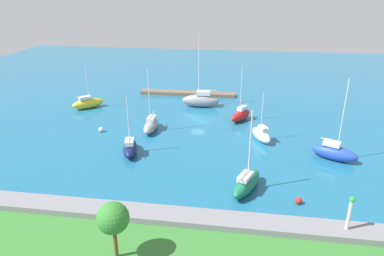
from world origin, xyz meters
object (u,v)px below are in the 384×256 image
object	(u,v)px
harbor_beacon	(350,211)
sailboat_navy_inner_mooring	(130,148)
sailboat_yellow_near_pier	(88,103)
sailboat_gray_off_beacon	(201,100)
park_tree_mideast	(113,219)
mooring_buoy_red	(299,201)
sailboat_white_along_channel	(261,134)
sailboat_gray_east_end	(151,125)
sailboat_red_mid_basin	(241,115)
pier_dock	(188,93)
mooring_buoy_white	(101,130)
sailboat_green_far_north	(246,183)
sailboat_blue_lone_south	(334,152)

from	to	relation	value
harbor_beacon	sailboat_navy_inner_mooring	xyz separation A→B (m)	(27.50, -16.10, -2.66)
sailboat_yellow_near_pier	sailboat_gray_off_beacon	bearing A→B (deg)	-31.05
park_tree_mideast	mooring_buoy_red	world-z (taller)	park_tree_mideast
sailboat_white_along_channel	mooring_buoy_red	size ratio (longest dim) A/B	9.95
harbor_beacon	sailboat_white_along_channel	distance (m)	25.34
harbor_beacon	sailboat_gray_east_end	size ratio (longest dim) A/B	0.33
sailboat_navy_inner_mooring	sailboat_red_mid_basin	size ratio (longest dim) A/B	0.84
park_tree_mideast	pier_dock	bearing A→B (deg)	-87.70
sailboat_red_mid_basin	mooring_buoy_white	bearing A→B (deg)	-37.85
harbor_beacon	mooring_buoy_white	world-z (taller)	harbor_beacon
harbor_beacon	sailboat_navy_inner_mooring	distance (m)	31.98
sailboat_navy_inner_mooring	mooring_buoy_white	world-z (taller)	sailboat_navy_inner_mooring
mooring_buoy_red	sailboat_gray_east_end	bearing A→B (deg)	-40.18
sailboat_red_mid_basin	mooring_buoy_white	xyz separation A→B (m)	(24.26, 9.20, -0.72)
sailboat_red_mid_basin	mooring_buoy_white	distance (m)	25.96
park_tree_mideast	sailboat_green_far_north	bearing A→B (deg)	-129.14
sailboat_green_far_north	mooring_buoy_red	size ratio (longest dim) A/B	12.86
sailboat_blue_lone_south	sailboat_yellow_near_pier	bearing A→B (deg)	-174.24
sailboat_yellow_near_pier	sailboat_green_far_north	distance (m)	43.21
mooring_buoy_red	pier_dock	bearing A→B (deg)	-64.59
pier_dock	sailboat_white_along_channel	world-z (taller)	sailboat_white_along_channel
harbor_beacon	park_tree_mideast	xyz separation A→B (m)	(21.58, 6.31, 1.37)
sailboat_green_far_north	sailboat_yellow_near_pier	bearing A→B (deg)	72.19
sailboat_white_along_channel	sailboat_red_mid_basin	bearing A→B (deg)	-4.69
park_tree_mideast	sailboat_white_along_channel	world-z (taller)	sailboat_white_along_channel
sailboat_white_along_channel	sailboat_blue_lone_south	bearing A→B (deg)	-143.51
sailboat_blue_lone_south	mooring_buoy_red	xyz separation A→B (m)	(6.62, 12.55, -0.80)
sailboat_gray_east_end	sailboat_white_along_channel	xyz separation A→B (m)	(-19.21, 1.55, 0.05)
park_tree_mideast	sailboat_navy_inner_mooring	xyz separation A→B (m)	(5.92, -22.41, -4.03)
sailboat_blue_lone_south	mooring_buoy_red	bearing A→B (deg)	-91.63
pier_dock	sailboat_white_along_channel	xyz separation A→B (m)	(-16.31, 24.44, 0.75)
sailboat_gray_east_end	sailboat_navy_inner_mooring	xyz separation A→B (m)	(0.81, 9.52, -0.02)
harbor_beacon	park_tree_mideast	distance (m)	22.53
pier_dock	mooring_buoy_red	size ratio (longest dim) A/B	27.11
sailboat_navy_inner_mooring	sailboat_gray_off_beacon	xyz separation A→B (m)	(-7.88, -24.19, 0.43)
sailboat_white_along_channel	sailboat_gray_off_beacon	xyz separation A→B (m)	(12.14, -16.22, 0.36)
sailboat_white_along_channel	mooring_buoy_white	size ratio (longest dim) A/B	9.34
sailboat_navy_inner_mooring	mooring_buoy_white	size ratio (longest dim) A/B	10.10
harbor_beacon	sailboat_green_far_north	world-z (taller)	sailboat_green_far_north
mooring_buoy_white	mooring_buoy_red	world-z (taller)	mooring_buoy_white
sailboat_red_mid_basin	mooring_buoy_white	size ratio (longest dim) A/B	11.96
sailboat_blue_lone_south	sailboat_gray_off_beacon	size ratio (longest dim) A/B	0.83
harbor_beacon	mooring_buoy_white	size ratio (longest dim) A/B	4.24
sailboat_yellow_near_pier	sailboat_blue_lone_south	world-z (taller)	sailboat_blue_lone_south
sailboat_green_far_north	park_tree_mideast	bearing A→B (deg)	162.96
sailboat_white_along_channel	mooring_buoy_red	bearing A→B (deg)	165.61
pier_dock	sailboat_gray_east_end	size ratio (longest dim) A/B	1.96
mooring_buoy_red	sailboat_white_along_channel	bearing A→B (deg)	-78.02
park_tree_mideast	sailboat_red_mid_basin	world-z (taller)	sailboat_red_mid_basin
sailboat_gray_east_end	mooring_buoy_white	bearing A→B (deg)	-78.95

